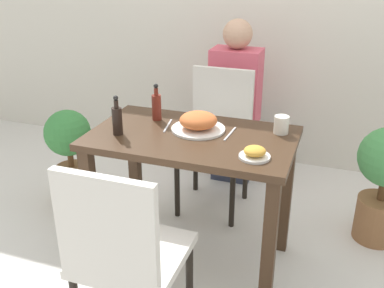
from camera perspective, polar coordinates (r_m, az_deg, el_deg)
The scene contains 13 objects.
ground_plane at distance 2.60m, azimuth 0.00°, elevation -14.19°, with size 16.00×16.00×0.00m, color silver.
dining_table at distance 2.28m, azimuth 0.00°, elevation -1.98°, with size 1.02×0.61×0.75m.
chair_near at distance 1.82m, azimuth -8.68°, elevation -13.38°, with size 0.42×0.42×0.90m.
chair_far at distance 2.89m, azimuth 3.20°, elevation 1.55°, with size 0.42×0.42×0.90m.
food_plate at distance 2.27m, azimuth 0.80°, elevation 2.78°, with size 0.27×0.27×0.09m.
side_plate at distance 1.99m, azimuth 7.97°, elevation -1.15°, with size 0.14×0.14×0.05m.
drink_cup at distance 2.27m, azimuth 11.28°, elevation 2.42°, with size 0.07×0.07×0.09m.
sauce_bottle at distance 2.23m, azimuth -9.48°, elevation 3.11°, with size 0.05×0.05×0.20m.
condiment_bottle at distance 2.40m, azimuth -4.53°, elevation 4.86°, with size 0.05×0.05×0.20m.
fork_utensil at distance 2.34m, azimuth -3.09°, elevation 2.35°, with size 0.04×0.18×0.00m.
spoon_utensil at distance 2.24m, azimuth 4.85°, elevation 1.31°, with size 0.02×0.18×0.00m.
potted_plant_left at distance 3.01m, azimuth -15.27°, elevation -0.79°, with size 0.30×0.30×0.66m.
person_figure at distance 3.21m, azimuth 5.47°, elevation 5.10°, with size 0.34×0.22×1.17m.
Camera 1 is at (0.68, -1.94, 1.60)m, focal length 42.00 mm.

